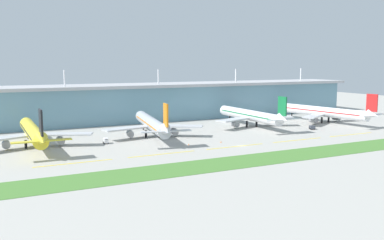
{
  "coord_description": "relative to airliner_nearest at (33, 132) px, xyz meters",
  "views": [
    {
      "loc": [
        -101.42,
        -152.71,
        35.35
      ],
      "look_at": [
        -4.33,
        38.05,
        7.0
      ],
      "focal_mm": 40.31,
      "sensor_mm": 36.0,
      "label": 1
    }
  ],
  "objects": [
    {
      "name": "safety_cone_nose_front",
      "position": [
        76.01,
        -26.85,
        -6.1
      ],
      "size": [
        0.56,
        0.56,
        0.7
      ],
      "primitive_type": "cone",
      "color": "orange",
      "rests_on": "ground"
    },
    {
      "name": "terminal_building",
      "position": [
        79.94,
        60.43,
        5.03
      ],
      "size": [
        288.0,
        34.0,
        31.55
      ],
      "color": "#6693A8",
      "rests_on": "ground"
    },
    {
      "name": "safety_cone_left_wingtip",
      "position": [
        60.77,
        -25.08,
        -6.1
      ],
      "size": [
        0.56,
        0.56,
        0.7
      ],
      "primitive_type": "cone",
      "color": "orange",
      "rests_on": "ground"
    },
    {
      "name": "taxiway_stripe_centre",
      "position": [
        76.94,
        -37.39,
        -6.43
      ],
      "size": [
        28.0,
        0.7,
        0.04
      ],
      "primitive_type": "cube",
      "color": "yellow",
      "rests_on": "ground"
    },
    {
      "name": "airliner_far_middle",
      "position": [
        115.55,
        7.6,
        -0.0
      ],
      "size": [
        48.79,
        66.18,
        18.9
      ],
      "color": "silver",
      "rests_on": "ground"
    },
    {
      "name": "taxiway_stripe_east",
      "position": [
        144.94,
        -37.39,
        -6.43
      ],
      "size": [
        28.0,
        0.7,
        0.04
      ],
      "primitive_type": "cube",
      "color": "yellow",
      "rests_on": "ground"
    },
    {
      "name": "airliner_near_middle",
      "position": [
        54.11,
        1.19,
        0.0
      ],
      "size": [
        47.97,
        69.39,
        18.9
      ],
      "color": "#ADB2BC",
      "rests_on": "ground"
    },
    {
      "name": "taxiway_stripe_west",
      "position": [
        8.94,
        -37.39,
        -6.43
      ],
      "size": [
        28.0,
        0.7,
        0.04
      ],
      "primitive_type": "cube",
      "color": "yellow",
      "rests_on": "ground"
    },
    {
      "name": "baggage_cart",
      "position": [
        29.47,
        -5.68,
        -5.19
      ],
      "size": [
        2.2,
        3.71,
        2.48
      ],
      "color": "silver",
      "rests_on": "ground"
    },
    {
      "name": "taxiway_stripe_mid_west",
      "position": [
        42.94,
        -37.39,
        -6.43
      ],
      "size": [
        28.0,
        0.7,
        0.04
      ],
      "primitive_type": "cube",
      "color": "yellow",
      "rests_on": "ground"
    },
    {
      "name": "airliner_nearest",
      "position": [
        0.0,
        0.0,
        0.0
      ],
      "size": [
        48.79,
        66.53,
        18.9
      ],
      "color": "yellow",
      "rests_on": "ground"
    },
    {
      "name": "ground_plane",
      "position": [
        79.94,
        -37.13,
        -6.45
      ],
      "size": [
        600.0,
        600.0,
        0.0
      ],
      "primitive_type": "plane",
      "color": "#A8A59E"
    },
    {
      "name": "taxiway_stripe_mid_east",
      "position": [
        110.94,
        -37.39,
        -6.43
      ],
      "size": [
        28.0,
        0.7,
        0.04
      ],
      "primitive_type": "cube",
      "color": "yellow",
      "rests_on": "ground"
    },
    {
      "name": "grass_verge",
      "position": [
        79.94,
        -62.19,
        -6.4
      ],
      "size": [
        300.0,
        18.0,
        0.1
      ],
      "primitive_type": "cube",
      "color": "#477A33",
      "rests_on": "ground"
    },
    {
      "name": "pushback_tug",
      "position": [
        140.0,
        -15.15,
        -5.35
      ],
      "size": [
        4.19,
        5.01,
        1.85
      ],
      "color": "#333842",
      "rests_on": "ground"
    },
    {
      "name": "airliner_farthest",
      "position": [
        164.55,
        2.33,
        0.01
      ],
      "size": [
        48.25,
        71.51,
        18.9
      ],
      "color": "white",
      "rests_on": "ground"
    }
  ]
}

